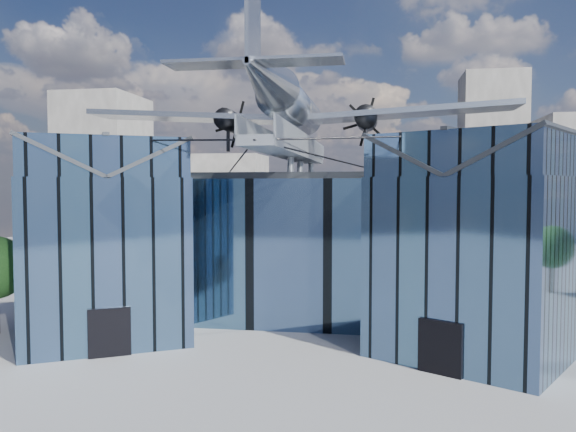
# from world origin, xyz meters

# --- Properties ---
(ground_plane) EXTENTS (120.00, 120.00, 0.00)m
(ground_plane) POSITION_xyz_m (0.00, 0.00, 0.00)
(ground_plane) COLOR gray
(museum) EXTENTS (32.88, 24.50, 17.60)m
(museum) POSITION_xyz_m (0.00, 5.82, 5.54)
(museum) COLOR #415F84
(museum) RESTS_ON ground
(bg_towers) EXTENTS (77.00, 24.50, 26.00)m
(bg_towers) POSITION_xyz_m (1.45, 50.49, 10.01)
(bg_towers) COLOR gray
(bg_towers) RESTS_ON ground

